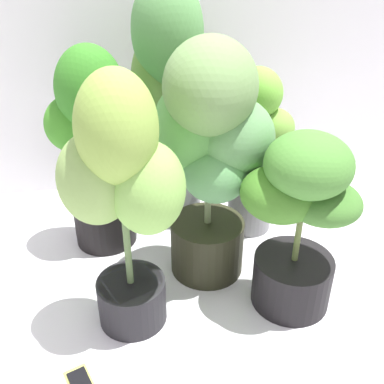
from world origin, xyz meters
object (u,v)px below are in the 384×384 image
at_px(potted_plant_center, 211,145).
at_px(potted_plant_back_left, 96,141).
at_px(potted_plant_back_right, 253,144).
at_px(potted_plant_back_center, 170,89).
at_px(potted_plant_front_left, 122,188).
at_px(potted_plant_front_right, 299,216).

bearing_deg(potted_plant_center, potted_plant_back_left, 145.35).
xyz_separation_m(potted_plant_back_right, potted_plant_back_left, (-0.63, 0.02, 0.06)).
xyz_separation_m(potted_plant_back_right, potted_plant_back_center, (-0.32, 0.16, 0.20)).
distance_m(potted_plant_front_left, potted_plant_back_right, 0.73).
xyz_separation_m(potted_plant_front_right, potted_plant_front_left, (-0.55, 0.02, 0.15)).
bearing_deg(potted_plant_front_left, potted_plant_front_right, -2.09).
bearing_deg(potted_plant_center, potted_plant_front_right, -43.29).
xyz_separation_m(potted_plant_front_right, potted_plant_back_right, (-0.01, 0.48, 0.04)).
distance_m(potted_plant_back_right, potted_plant_back_center, 0.41).
height_order(potted_plant_front_right, potted_plant_front_left, potted_plant_front_left).
height_order(potted_plant_front_right, potted_plant_back_left, potted_plant_back_left).
xyz_separation_m(potted_plant_front_left, potted_plant_back_center, (0.23, 0.62, 0.08)).
bearing_deg(potted_plant_back_right, potted_plant_back_center, 152.71).
relative_size(potted_plant_center, potted_plant_back_center, 0.86).
height_order(potted_plant_front_right, potted_plant_back_center, potted_plant_back_center).
bearing_deg(potted_plant_front_left, potted_plant_back_left, 99.31).
xyz_separation_m(potted_plant_center, potted_plant_back_left, (-0.39, 0.27, -0.07)).
bearing_deg(potted_plant_front_right, potted_plant_center, 136.71).
height_order(potted_plant_center, potted_plant_back_center, potted_plant_back_center).
relative_size(potted_plant_front_right, potted_plant_back_right, 0.90).
distance_m(potted_plant_front_right, potted_plant_front_left, 0.58).
relative_size(potted_plant_front_right, potted_plant_back_center, 0.63).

